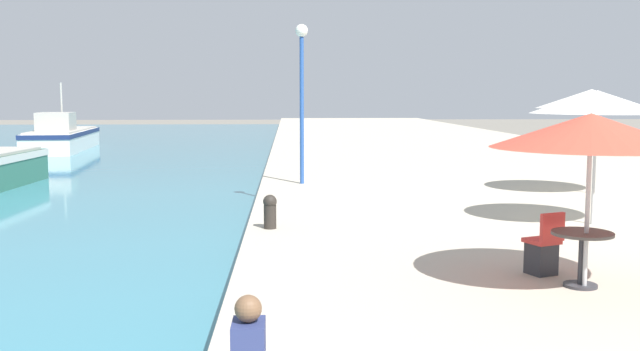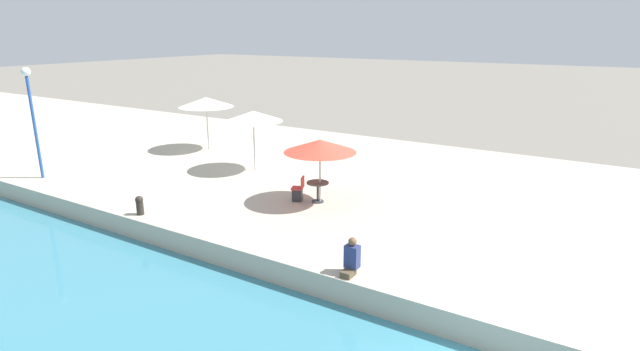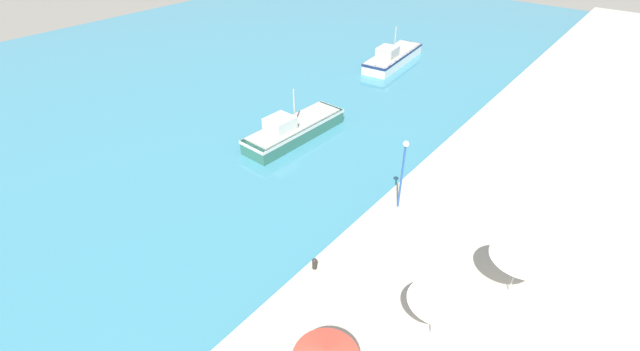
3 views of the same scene
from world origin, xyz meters
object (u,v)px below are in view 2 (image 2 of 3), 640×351
(mooring_bollard, at_px, (140,205))
(lamppost, at_px, (31,104))
(cafe_umbrella_striped, at_px, (206,102))
(cafe_chair_left, at_px, (298,192))
(cafe_umbrella_pink, at_px, (320,146))
(cafe_table, at_px, (318,188))
(person_at_quay, at_px, (351,258))
(cafe_umbrella_white, at_px, (253,116))

(mooring_bollard, bearing_deg, lamppost, 83.96)
(cafe_umbrella_striped, xyz_separation_m, cafe_chair_left, (-4.28, -8.50, -2.13))
(cafe_umbrella_pink, distance_m, mooring_bollard, 6.41)
(cafe_table, distance_m, lamppost, 12.25)
(cafe_table, xyz_separation_m, person_at_quay, (-4.23, -3.65, -0.10))
(cafe_umbrella_white, xyz_separation_m, person_at_quay, (-6.38, -8.26, -1.98))
(cafe_umbrella_pink, relative_size, cafe_table, 3.20)
(cafe_umbrella_white, bearing_deg, lamppost, 129.42)
(cafe_table, height_order, mooring_bollard, cafe_table)
(cafe_umbrella_striped, relative_size, mooring_bollard, 4.26)
(cafe_table, xyz_separation_m, lamppost, (-3.48, 11.46, 2.56))
(cafe_table, height_order, cafe_chair_left, cafe_chair_left)
(cafe_umbrella_striped, bearing_deg, cafe_umbrella_pink, -113.28)
(cafe_chair_left, bearing_deg, cafe_umbrella_pink, -91.19)
(cafe_table, relative_size, mooring_bollard, 1.22)
(cafe_umbrella_white, relative_size, cafe_chair_left, 2.90)
(cafe_umbrella_striped, height_order, cafe_chair_left, cafe_umbrella_striped)
(cafe_chair_left, height_order, lamppost, lamppost)
(cafe_umbrella_striped, bearing_deg, lamppost, 162.94)
(cafe_umbrella_pink, bearing_deg, cafe_chair_left, 111.36)
(cafe_umbrella_striped, relative_size, cafe_chair_left, 3.06)
(cafe_table, bearing_deg, cafe_umbrella_white, 65.03)
(cafe_umbrella_pink, distance_m, person_at_quay, 5.78)
(cafe_umbrella_pink, relative_size, person_at_quay, 2.63)
(cafe_chair_left, relative_size, lamppost, 0.20)
(cafe_table, relative_size, cafe_chair_left, 0.88)
(cafe_umbrella_striped, bearing_deg, cafe_chair_left, -116.70)
(cafe_umbrella_striped, bearing_deg, cafe_table, -113.56)
(cafe_umbrella_pink, distance_m, cafe_umbrella_white, 5.17)
(cafe_umbrella_striped, distance_m, cafe_table, 10.18)
(cafe_umbrella_striped, bearing_deg, cafe_umbrella_white, -112.10)
(cafe_umbrella_white, height_order, person_at_quay, cafe_umbrella_white)
(mooring_bollard, bearing_deg, cafe_umbrella_white, 1.97)
(cafe_umbrella_white, distance_m, cafe_table, 5.43)
(cafe_chair_left, distance_m, person_at_quay, 5.85)
(cafe_umbrella_white, xyz_separation_m, cafe_table, (-2.15, -4.61, -1.88))
(cafe_umbrella_pink, bearing_deg, person_at_quay, -140.04)
(cafe_umbrella_pink, bearing_deg, cafe_table, 101.52)
(cafe_umbrella_pink, distance_m, cafe_table, 1.55)
(cafe_umbrella_white, height_order, cafe_table, cafe_umbrella_white)
(cafe_umbrella_pink, xyz_separation_m, person_at_quay, (-4.25, -3.56, -1.65))
(person_at_quay, height_order, mooring_bollard, person_at_quay)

